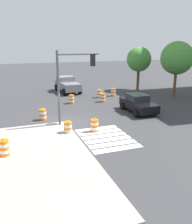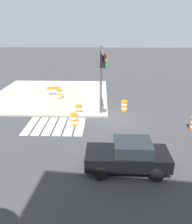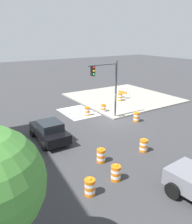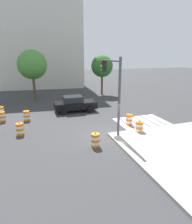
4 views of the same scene
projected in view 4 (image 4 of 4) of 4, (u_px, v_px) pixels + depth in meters
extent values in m
plane|color=#38383A|center=(107.00, 135.00, 14.90)|extent=(120.00, 120.00, 0.00)
cube|color=silver|center=(123.00, 124.00, 17.19)|extent=(0.60, 3.20, 0.02)
cube|color=silver|center=(130.00, 123.00, 17.41)|extent=(0.60, 3.20, 0.02)
cube|color=silver|center=(138.00, 122.00, 17.64)|extent=(0.60, 3.20, 0.02)
cube|color=silver|center=(145.00, 121.00, 17.87)|extent=(0.60, 3.20, 0.02)
cube|color=silver|center=(152.00, 120.00, 18.10)|extent=(0.60, 3.20, 0.02)
cube|color=silver|center=(159.00, 119.00, 18.32)|extent=(0.60, 3.20, 0.02)
cube|color=black|center=(75.00, 105.00, 20.80)|extent=(4.32, 1.90, 0.70)
cube|color=#1E2328|center=(73.00, 99.00, 20.54)|extent=(1.92, 1.62, 0.60)
cylinder|color=black|center=(86.00, 105.00, 22.16)|extent=(0.66, 0.25, 0.66)
cylinder|color=black|center=(90.00, 109.00, 20.42)|extent=(0.66, 0.25, 0.66)
cylinder|color=black|center=(61.00, 107.00, 21.37)|extent=(0.66, 0.25, 0.66)
cylinder|color=black|center=(64.00, 112.00, 19.63)|extent=(0.66, 0.25, 0.66)
cylinder|color=orange|center=(27.00, 120.00, 18.05)|extent=(0.56, 0.56, 0.18)
cylinder|color=white|center=(27.00, 118.00, 17.99)|extent=(0.56, 0.56, 0.18)
cylinder|color=orange|center=(27.00, 116.00, 17.94)|extent=(0.56, 0.56, 0.18)
cylinder|color=white|center=(26.00, 114.00, 17.89)|extent=(0.56, 0.56, 0.18)
cylinder|color=orange|center=(26.00, 112.00, 17.84)|extent=(0.56, 0.56, 0.18)
sphere|color=yellow|center=(26.00, 110.00, 17.80)|extent=(0.12, 0.12, 0.12)
cylinder|color=orange|center=(3.00, 121.00, 17.77)|extent=(0.56, 0.56, 0.18)
cylinder|color=white|center=(2.00, 119.00, 17.72)|extent=(0.56, 0.56, 0.18)
cylinder|color=orange|center=(2.00, 117.00, 17.67)|extent=(0.56, 0.56, 0.18)
cylinder|color=white|center=(2.00, 115.00, 17.62)|extent=(0.56, 0.56, 0.18)
cylinder|color=orange|center=(2.00, 113.00, 17.57)|extent=(0.56, 0.56, 0.18)
sphere|color=yellow|center=(1.00, 111.00, 17.53)|extent=(0.12, 0.12, 0.12)
cylinder|color=orange|center=(95.00, 145.00, 12.99)|extent=(0.56, 0.56, 0.18)
cylinder|color=white|center=(95.00, 143.00, 12.94)|extent=(0.56, 0.56, 0.18)
cylinder|color=orange|center=(95.00, 140.00, 12.89)|extent=(0.56, 0.56, 0.18)
cylinder|color=white|center=(95.00, 138.00, 12.84)|extent=(0.56, 0.56, 0.18)
cylinder|color=orange|center=(95.00, 135.00, 12.79)|extent=(0.56, 0.56, 0.18)
sphere|color=yellow|center=(95.00, 133.00, 12.75)|extent=(0.12, 0.12, 0.12)
cylinder|color=orange|center=(129.00, 124.00, 17.01)|extent=(0.56, 0.56, 0.18)
cylinder|color=white|center=(129.00, 122.00, 16.96)|extent=(0.56, 0.56, 0.18)
cylinder|color=orange|center=(129.00, 120.00, 16.91)|extent=(0.56, 0.56, 0.18)
cylinder|color=white|center=(129.00, 118.00, 16.86)|extent=(0.56, 0.56, 0.18)
cylinder|color=orange|center=(129.00, 116.00, 16.81)|extent=(0.56, 0.56, 0.18)
sphere|color=yellow|center=(130.00, 114.00, 16.77)|extent=(0.12, 0.12, 0.12)
cylinder|color=orange|center=(21.00, 134.00, 14.88)|extent=(0.56, 0.56, 0.18)
cylinder|color=white|center=(20.00, 131.00, 14.83)|extent=(0.56, 0.56, 0.18)
cylinder|color=orange|center=(20.00, 129.00, 14.78)|extent=(0.56, 0.56, 0.18)
cylinder|color=white|center=(20.00, 127.00, 14.73)|extent=(0.56, 0.56, 0.18)
cylinder|color=orange|center=(19.00, 125.00, 14.68)|extent=(0.56, 0.56, 0.18)
sphere|color=yellow|center=(19.00, 123.00, 14.64)|extent=(0.12, 0.12, 0.12)
cylinder|color=orange|center=(2.00, 115.00, 19.40)|extent=(0.56, 0.56, 0.18)
cylinder|color=white|center=(1.00, 113.00, 19.35)|extent=(0.56, 0.56, 0.18)
cylinder|color=orange|center=(1.00, 111.00, 19.30)|extent=(0.56, 0.56, 0.18)
cylinder|color=white|center=(1.00, 110.00, 19.25)|extent=(0.56, 0.56, 0.18)
cylinder|color=orange|center=(1.00, 108.00, 19.20)|extent=(0.56, 0.56, 0.18)
sphere|color=yellow|center=(1.00, 106.00, 19.16)|extent=(0.12, 0.12, 0.12)
cylinder|color=orange|center=(139.00, 132.00, 15.24)|extent=(0.56, 0.56, 0.18)
cylinder|color=white|center=(139.00, 130.00, 15.19)|extent=(0.56, 0.56, 0.18)
cylinder|color=orange|center=(139.00, 127.00, 15.14)|extent=(0.56, 0.56, 0.18)
cylinder|color=white|center=(139.00, 125.00, 15.09)|extent=(0.56, 0.56, 0.18)
cylinder|color=orange|center=(140.00, 123.00, 15.04)|extent=(0.56, 0.56, 0.18)
sphere|color=yellow|center=(140.00, 121.00, 14.99)|extent=(0.12, 0.12, 0.12)
cylinder|color=#4C4C51|center=(119.00, 98.00, 13.72)|extent=(0.18, 0.18, 5.50)
cylinder|color=#4C4C51|center=(110.00, 61.00, 14.46)|extent=(0.27, 3.20, 0.12)
cube|color=black|center=(104.00, 66.00, 15.59)|extent=(0.37, 0.30, 0.90)
sphere|color=red|center=(102.00, 62.00, 15.44)|extent=(0.20, 0.20, 0.20)
sphere|color=#F2A514|center=(102.00, 66.00, 15.53)|extent=(0.20, 0.20, 0.20)
sphere|color=green|center=(102.00, 70.00, 15.61)|extent=(0.20, 0.20, 0.20)
cylinder|color=brown|center=(102.00, 84.00, 29.25)|extent=(0.29, 0.29, 3.03)
sphere|color=#2D6B28|center=(102.00, 66.00, 28.51)|extent=(3.11, 3.11, 3.11)
cylinder|color=brown|center=(34.00, 88.00, 25.59)|extent=(0.31, 0.31, 3.24)
sphere|color=#478C38|center=(32.00, 65.00, 24.77)|extent=(3.64, 3.64, 3.64)
cube|color=beige|center=(40.00, 31.00, 35.46)|extent=(14.87, 11.26, 19.43)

